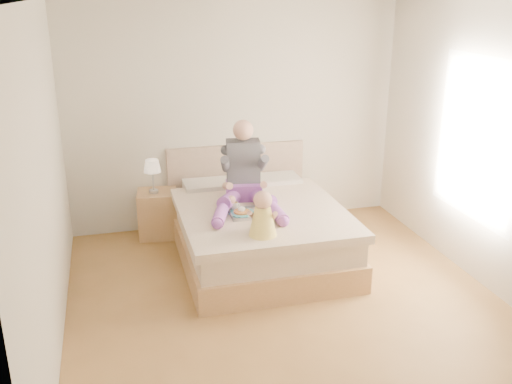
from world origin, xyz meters
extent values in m
cube|color=brown|center=(0.00, 0.00, 0.00)|extent=(4.00, 4.20, 0.01)
cube|color=white|center=(0.00, 0.00, 2.70)|extent=(4.00, 4.20, 0.02)
cube|color=beige|center=(0.00, 2.10, 1.35)|extent=(4.00, 0.02, 2.70)
cube|color=beige|center=(0.00, -2.10, 1.35)|extent=(4.00, 0.02, 2.70)
cube|color=beige|center=(-2.00, 0.00, 1.35)|extent=(0.02, 4.20, 2.70)
cube|color=beige|center=(2.00, 0.00, 1.35)|extent=(0.02, 4.20, 2.70)
cube|color=white|center=(1.99, 0.20, 1.40)|extent=(0.02, 1.30, 1.60)
cube|color=beige|center=(1.98, 0.20, 1.40)|extent=(0.01, 1.18, 1.48)
cube|color=#9B7348|center=(0.00, 1.02, 0.14)|extent=(1.68, 2.13, 0.28)
cube|color=beige|center=(0.00, 1.02, 0.40)|extent=(1.60, 2.05, 0.24)
cube|color=beige|center=(0.00, 0.87, 0.57)|extent=(1.70, 1.80, 0.09)
cube|color=beige|center=(-0.38, 1.76, 0.59)|extent=(0.62, 0.40, 0.14)
cube|color=beige|center=(0.38, 1.76, 0.59)|extent=(0.62, 0.40, 0.14)
cube|color=#88715E|center=(0.00, 2.09, 0.50)|extent=(1.70, 0.08, 1.00)
cube|color=#9B7348|center=(-1.00, 1.88, 0.28)|extent=(0.50, 0.45, 0.55)
cylinder|color=#ACAEB3|center=(-1.03, 1.85, 0.57)|extent=(0.11, 0.11, 0.04)
cylinder|color=#ACAEB3|center=(-1.03, 1.85, 0.70)|extent=(0.02, 0.02, 0.22)
cone|color=beige|center=(-1.03, 1.85, 0.88)|extent=(0.19, 0.19, 0.14)
cube|color=#7A3C97|center=(-0.10, 1.27, 0.70)|extent=(0.42, 0.35, 0.18)
cube|color=#33333A|center=(-0.09, 1.33, 1.01)|extent=(0.39, 0.27, 0.48)
sphere|color=tan|center=(-0.10, 1.30, 1.37)|extent=(0.22, 0.22, 0.22)
cylinder|color=#7A3C97|center=(-0.30, 1.06, 0.69)|extent=(0.38, 0.52, 0.22)
cylinder|color=#7A3C97|center=(-0.47, 0.70, 0.67)|extent=(0.27, 0.47, 0.12)
sphere|color=#7A3C97|center=(-0.55, 0.49, 0.66)|extent=(0.11, 0.11, 0.11)
cylinder|color=#33333A|center=(-0.31, 1.22, 1.03)|extent=(0.16, 0.31, 0.24)
cylinder|color=tan|center=(-0.33, 1.03, 0.85)|extent=(0.09, 0.31, 0.16)
sphere|color=tan|center=(-0.32, 0.88, 0.75)|extent=(0.09, 0.09, 0.09)
cylinder|color=#7A3C97|center=(0.02, 1.01, 0.69)|extent=(0.24, 0.53, 0.22)
cylinder|color=#7A3C97|center=(0.08, 0.61, 0.67)|extent=(0.13, 0.46, 0.12)
sphere|color=#7A3C97|center=(0.08, 0.39, 0.66)|extent=(0.11, 0.11, 0.11)
cylinder|color=#33333A|center=(0.08, 1.16, 1.03)|extent=(0.11, 0.30, 0.24)
cylinder|color=tan|center=(0.04, 0.97, 0.85)|extent=(0.15, 0.32, 0.16)
sphere|color=tan|center=(-0.01, 0.83, 0.75)|extent=(0.09, 0.09, 0.09)
cube|color=#ACAEB3|center=(-0.15, 0.78, 0.62)|extent=(0.43, 0.34, 0.01)
cylinder|color=teal|center=(-0.24, 0.79, 0.63)|extent=(0.25, 0.25, 0.01)
cylinder|color=#B9783D|center=(-0.24, 0.79, 0.64)|extent=(0.16, 0.16, 0.02)
cylinder|color=white|center=(-0.29, 0.91, 0.66)|extent=(0.07, 0.07, 0.08)
torus|color=white|center=(-0.24, 0.91, 0.66)|extent=(0.01, 0.06, 0.06)
cylinder|color=#9C7B4C|center=(-0.29, 0.91, 0.70)|extent=(0.07, 0.07, 0.01)
cylinder|color=white|center=(-0.04, 0.85, 0.63)|extent=(0.14, 0.14, 0.01)
cube|color=#B9783D|center=(-0.04, 0.85, 0.64)|extent=(0.08, 0.07, 0.02)
cylinder|color=white|center=(-0.14, 0.68, 0.63)|extent=(0.14, 0.14, 0.01)
ellipsoid|color=#B02012|center=(-0.12, 0.68, 0.64)|extent=(0.03, 0.03, 0.01)
cylinder|color=white|center=(0.02, 0.83, 0.68)|extent=(0.06, 0.06, 0.11)
cylinder|color=orange|center=(0.02, 0.83, 0.67)|extent=(0.06, 0.06, 0.11)
cylinder|color=white|center=(-0.01, 0.68, 0.64)|extent=(0.06, 0.06, 0.04)
cylinder|color=#441509|center=(-0.01, 0.68, 0.64)|extent=(0.05, 0.05, 0.03)
cone|color=#E9CA49|center=(-0.17, 0.25, 0.75)|extent=(0.26, 0.26, 0.28)
sphere|color=tan|center=(-0.17, 0.25, 0.96)|extent=(0.17, 0.17, 0.17)
cylinder|color=tan|center=(-0.17, 0.39, 0.66)|extent=(0.15, 0.20, 0.07)
sphere|color=tan|center=(-0.14, 0.48, 0.66)|extent=(0.06, 0.06, 0.06)
cylinder|color=tan|center=(-0.26, 0.29, 0.81)|extent=(0.12, 0.15, 0.12)
cylinder|color=tan|center=(-0.08, 0.36, 0.66)|extent=(0.10, 0.21, 0.07)
sphere|color=tan|center=(-0.04, 0.45, 0.66)|extent=(0.06, 0.06, 0.06)
cylinder|color=tan|center=(-0.07, 0.22, 0.81)|extent=(0.06, 0.15, 0.12)
camera|label=1|loc=(-1.47, -4.46, 2.79)|focal=40.00mm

